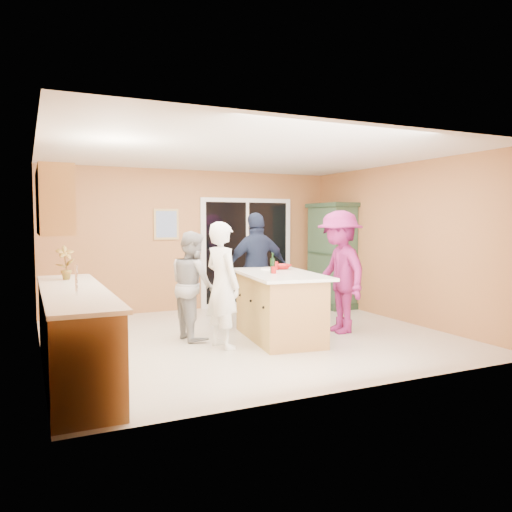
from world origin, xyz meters
name	(u,v)px	position (x,y,z in m)	size (l,w,h in m)	color
floor	(249,336)	(0.00, 0.00, 0.00)	(5.50, 5.50, 0.00)	beige
ceiling	(249,154)	(0.00, 0.00, 2.60)	(5.50, 5.00, 0.10)	silver
wall_back	(195,240)	(0.00, 2.50, 1.30)	(5.50, 0.10, 2.60)	tan
wall_front	(355,258)	(0.00, -2.50, 1.30)	(5.50, 0.10, 2.60)	tan
wall_left	(38,251)	(-2.75, 0.00, 1.30)	(0.10, 5.00, 2.60)	tan
wall_right	(401,243)	(2.75, 0.00, 1.30)	(0.10, 5.00, 2.60)	tan
left_cabinet_run	(75,337)	(-2.45, -1.05, 0.46)	(0.65, 3.05, 1.24)	#A58540
upper_cabinets	(54,202)	(-2.58, -0.20, 1.88)	(0.35, 1.60, 0.75)	#A58540
sliding_door	(247,252)	(1.05, 2.46, 1.05)	(1.90, 0.07, 2.10)	silver
framed_picture	(166,224)	(-0.55, 2.48, 1.60)	(0.46, 0.04, 0.56)	tan
kitchen_island	(279,308)	(0.32, -0.30, 0.44)	(1.19, 1.89, 0.94)	#A58540
green_hutch	(332,256)	(2.49, 1.66, 0.97)	(0.57, 1.09, 2.00)	#213623
woman_white	(222,285)	(-0.57, -0.41, 0.82)	(0.60, 0.39, 1.65)	silver
woman_grey	(193,285)	(-0.77, 0.23, 0.76)	(0.74, 0.58, 1.52)	#9D9D9F
woman_navy	(257,269)	(0.46, 0.72, 0.90)	(1.05, 0.44, 1.79)	#182235
woman_magenta	(339,272)	(1.33, -0.29, 0.90)	(1.17, 0.67, 1.81)	#841C64
serving_bowl	(281,267)	(0.59, 0.16, 0.97)	(0.29, 0.29, 0.07)	#A51312
tulip_vase	(65,263)	(-2.45, 0.02, 1.15)	(0.22, 0.15, 0.42)	#B33311
tumbler_near	(275,266)	(0.45, 0.07, 1.00)	(0.08, 0.08, 0.12)	#A51312
tumbler_far	(274,270)	(0.20, -0.37, 0.99)	(0.07, 0.07, 0.10)	#A51312
wine_bottle	(273,265)	(0.20, -0.33, 1.05)	(0.07, 0.07, 0.28)	black
white_plate	(268,269)	(0.41, 0.21, 0.94)	(0.24, 0.24, 0.02)	white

